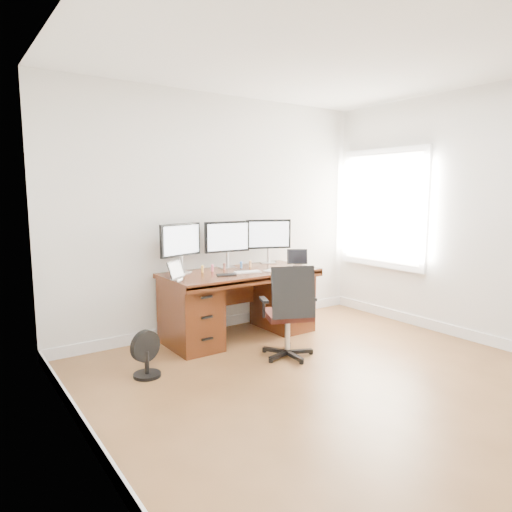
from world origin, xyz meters
TOP-DOWN VIEW (x-y plane):
  - ground at (0.00, 0.00)m, footprint 4.50×4.50m
  - back_wall at (0.00, 2.25)m, footprint 4.00×0.10m
  - right_wall at (2.00, 0.11)m, footprint 0.10×4.50m
  - desk at (0.00, 1.83)m, footprint 1.70×0.80m
  - office_chair at (0.03, 0.99)m, footprint 0.65×0.65m
  - floor_fan at (-1.28, 1.34)m, footprint 0.29×0.24m
  - monitor_left at (-0.58, 2.07)m, footprint 0.53×0.20m
  - monitor_center at (-0.00, 2.07)m, footprint 0.55×0.16m
  - monitor_right at (0.58, 2.07)m, footprint 0.52×0.24m
  - tablet_left at (-0.79, 1.75)m, footprint 0.24×0.19m
  - tablet_right at (0.78, 1.75)m, footprint 0.24×0.19m
  - keyboard at (0.00, 1.66)m, footprint 0.30×0.19m
  - trackpad at (0.27, 1.59)m, footprint 0.17×0.17m
  - drawing_tablet at (-0.26, 1.66)m, footprint 0.23×0.19m
  - phone at (0.01, 1.79)m, footprint 0.13×0.09m
  - figurine_orange at (-0.39, 1.95)m, footprint 0.03×0.03m
  - figurine_pink at (-0.27, 1.95)m, footprint 0.03×0.03m
  - figurine_brown at (-0.12, 1.95)m, footprint 0.03×0.03m
  - figurine_blue at (0.11, 1.95)m, footprint 0.03×0.03m
  - figurine_yellow at (0.23, 1.95)m, footprint 0.03×0.03m

SIDE VIEW (x-z plane):
  - ground at x=0.00m, z-range 0.00..0.00m
  - floor_fan at x=-1.28m, z-range -0.01..0.41m
  - office_chair at x=0.03m, z-range -0.16..0.77m
  - desk at x=0.00m, z-range 0.03..0.78m
  - trackpad at x=0.27m, z-range 0.75..0.76m
  - drawing_tablet at x=-0.26m, z-range 0.75..0.76m
  - phone at x=0.01m, z-range 0.75..0.76m
  - keyboard at x=0.00m, z-range 0.75..0.76m
  - figurine_orange at x=-0.39m, z-range 0.75..0.83m
  - figurine_pink at x=-0.27m, z-range 0.75..0.83m
  - figurine_brown at x=-0.12m, z-range 0.75..0.83m
  - figurine_blue at x=0.11m, z-range 0.75..0.83m
  - figurine_yellow at x=0.23m, z-range 0.75..0.83m
  - tablet_left at x=-0.79m, z-range 0.74..0.93m
  - tablet_right at x=0.78m, z-range 0.74..0.93m
  - monitor_left at x=-0.58m, z-range 0.82..1.35m
  - monitor_center at x=0.00m, z-range 0.82..1.35m
  - monitor_right at x=0.58m, z-range 0.82..1.35m
  - back_wall at x=0.00m, z-range 0.00..2.70m
  - right_wall at x=2.00m, z-range 0.00..2.70m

